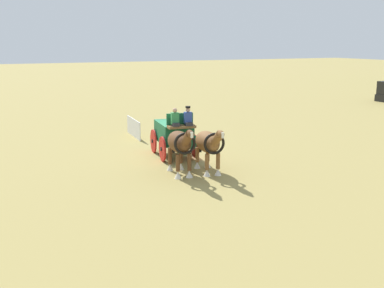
% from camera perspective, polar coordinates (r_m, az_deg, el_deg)
% --- Properties ---
extents(ground_plane, '(220.00, 220.00, 0.00)m').
position_cam_1_polar(ground_plane, '(24.94, -2.16, -1.37)').
color(ground_plane, '#9E8C4C').
extents(show_wagon, '(5.56, 2.23, 2.74)m').
position_cam_1_polar(show_wagon, '(24.53, -2.08, 1.24)').
color(show_wagon, '#195B38').
rests_on(show_wagon, ground).
extents(draft_horse_near, '(3.05, 1.24, 2.19)m').
position_cam_1_polar(draft_horse_near, '(21.47, 1.95, 0.06)').
color(draft_horse_near, brown).
rests_on(draft_horse_near, ground).
extents(draft_horse_off, '(2.99, 1.23, 2.27)m').
position_cam_1_polar(draft_horse_off, '(21.08, -1.40, 0.02)').
color(draft_horse_off, brown).
rests_on(draft_horse_off, ground).
extents(sponsor_banner, '(3.19, 0.37, 1.10)m').
position_cam_1_polar(sponsor_banner, '(30.01, -6.87, 1.91)').
color(sponsor_banner, silver).
rests_on(sponsor_banner, ground).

